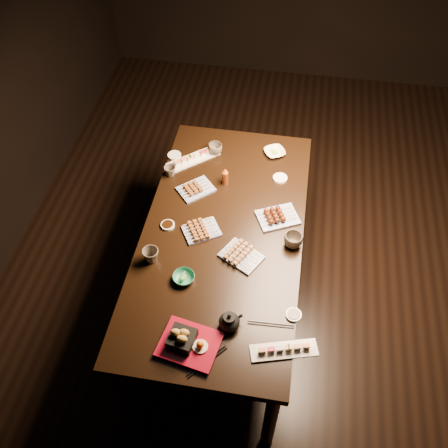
{
  "coord_description": "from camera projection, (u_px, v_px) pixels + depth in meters",
  "views": [
    {
      "loc": [
        -0.1,
        -2.09,
        2.93
      ],
      "look_at": [
        -0.41,
        -0.29,
        0.77
      ],
      "focal_mm": 40.0,
      "sensor_mm": 36.0,
      "label": 1
    }
  ],
  "objects": [
    {
      "name": "teacup_far_right",
      "position": [
        215.0,
        149.0,
        3.22
      ],
      "size": [
        0.13,
        0.13,
        0.07
      ],
      "primitive_type": "imported",
      "rotation": [
        0.0,
        0.0,
        0.61
      ],
      "color": "#51493E",
      "rests_on": "dining_table"
    },
    {
      "name": "yakitori_plate_center",
      "position": [
        201.0,
        229.0,
        2.8
      ],
      "size": [
        0.24,
        0.22,
        0.05
      ],
      "primitive_type": null,
      "rotation": [
        0.0,
        0.0,
        0.54
      ],
      "color": "#828EB6",
      "rests_on": "dining_table"
    },
    {
      "name": "chopsticks_near",
      "position": [
        207.0,
        361.0,
        2.31
      ],
      "size": [
        0.17,
        0.19,
        0.01
      ],
      "primitive_type": null,
      "rotation": [
        0.0,
        0.0,
        0.86
      ],
      "color": "black",
      "rests_on": "dining_table"
    },
    {
      "name": "sauce_dish_west",
      "position": [
        168.0,
        225.0,
        2.84
      ],
      "size": [
        0.09,
        0.09,
        0.01
      ],
      "primitive_type": "cylinder",
      "rotation": [
        0.0,
        0.0,
        0.22
      ],
      "color": "white",
      "rests_on": "dining_table"
    },
    {
      "name": "sauce_dish_nw",
      "position": [
        174.0,
        155.0,
        3.22
      ],
      "size": [
        0.1,
        0.1,
        0.02
      ],
      "primitive_type": "cylinder",
      "rotation": [
        0.0,
        0.0,
        0.16
      ],
      "color": "white",
      "rests_on": "dining_table"
    },
    {
      "name": "chopsticks_se",
      "position": [
        271.0,
        324.0,
        2.43
      ],
      "size": [
        0.23,
        0.03,
        0.01
      ],
      "primitive_type": null,
      "rotation": [
        0.0,
        0.0,
        0.05
      ],
      "color": "black",
      "rests_on": "dining_table"
    },
    {
      "name": "ground",
      "position": [
        287.0,
        270.0,
        3.56
      ],
      "size": [
        5.0,
        5.0,
        0.0
      ],
      "primitive_type": "plane",
      "color": "black",
      "rests_on": "ground"
    },
    {
      "name": "yakitori_plate_right",
      "position": [
        241.0,
        254.0,
        2.68
      ],
      "size": [
        0.26,
        0.24,
        0.05
      ],
      "primitive_type": null,
      "rotation": [
        0.0,
        0.0,
        -0.51
      ],
      "color": "#828EB6",
      "rests_on": "dining_table"
    },
    {
      "name": "sushi_platter_far",
      "position": [
        193.0,
        157.0,
        3.19
      ],
      "size": [
        0.33,
        0.3,
        0.04
      ],
      "primitive_type": null,
      "rotation": [
        0.0,
        0.0,
        3.85
      ],
      "color": "white",
      "rests_on": "dining_table"
    },
    {
      "name": "teapot",
      "position": [
        229.0,
        321.0,
        2.39
      ],
      "size": [
        0.17,
        0.17,
        0.1
      ],
      "primitive_type": null,
      "rotation": [
        0.0,
        0.0,
        0.59
      ],
      "color": "black",
      "rests_on": "dining_table"
    },
    {
      "name": "sushi_platter_near",
      "position": [
        284.0,
        349.0,
        2.33
      ],
      "size": [
        0.33,
        0.17,
        0.04
      ],
      "primitive_type": null,
      "rotation": [
        0.0,
        0.0,
        0.28
      ],
      "color": "white",
      "rests_on": "dining_table"
    },
    {
      "name": "yakitori_plate_left",
      "position": [
        196.0,
        187.0,
        3.01
      ],
      "size": [
        0.25,
        0.25,
        0.05
      ],
      "primitive_type": null,
      "rotation": [
        0.0,
        0.0,
        0.73
      ],
      "color": "#828EB6",
      "rests_on": "dining_table"
    },
    {
      "name": "edamame_bowl_green",
      "position": [
        184.0,
        278.0,
        2.59
      ],
      "size": [
        0.15,
        0.15,
        0.04
      ],
      "primitive_type": "imported",
      "rotation": [
        0.0,
        0.0,
        0.41
      ],
      "color": "#297D5E",
      "rests_on": "dining_table"
    },
    {
      "name": "tsukune_plate",
      "position": [
        278.0,
        215.0,
        2.86
      ],
      "size": [
        0.28,
        0.25,
        0.06
      ],
      "primitive_type": null,
      "rotation": [
        0.0,
        0.0,
        0.45
      ],
      "color": "#828EB6",
      "rests_on": "dining_table"
    },
    {
      "name": "teacup_mid_right",
      "position": [
        293.0,
        240.0,
        2.72
      ],
      "size": [
        0.14,
        0.14,
        0.08
      ],
      "primitive_type": "imported",
      "rotation": [
        0.0,
        0.0,
        0.42
      ],
      "color": "#51493E",
      "rests_on": "dining_table"
    },
    {
      "name": "edamame_bowl_cream",
      "position": [
        275.0,
        152.0,
        3.23
      ],
      "size": [
        0.18,
        0.18,
        0.03
      ],
      "primitive_type": "imported",
      "rotation": [
        0.0,
        0.0,
        0.52
      ],
      "color": "#F9EDCB",
      "rests_on": "dining_table"
    },
    {
      "name": "condiment_bottle",
      "position": [
        225.0,
        176.0,
        3.02
      ],
      "size": [
        0.05,
        0.05,
        0.12
      ],
      "primitive_type": "cylinder",
      "rotation": [
        0.0,
        0.0,
        0.46
      ],
      "color": "#63270D",
      "rests_on": "dining_table"
    },
    {
      "name": "teacup_near_left",
      "position": [
        151.0,
        255.0,
        2.66
      ],
      "size": [
        0.12,
        0.12,
        0.08
      ],
      "primitive_type": "imported",
      "rotation": [
        0.0,
        0.0,
        0.48
      ],
      "color": "#51493E",
      "rests_on": "dining_table"
    },
    {
      "name": "sauce_dish_east",
      "position": [
        280.0,
        178.0,
        3.08
      ],
      "size": [
        0.12,
        0.12,
        0.02
      ],
      "primitive_type": "cylinder",
      "rotation": [
        0.0,
        0.0,
        0.52
      ],
      "color": "white",
      "rests_on": "dining_table"
    },
    {
      "name": "dining_table",
      "position": [
        223.0,
        271.0,
        3.1
      ],
      "size": [
        1.23,
        1.94,
        0.75
      ],
      "primitive_type": "cube",
      "rotation": [
        0.0,
        0.0,
        0.2
      ],
      "color": "black",
      "rests_on": "ground"
    },
    {
      "name": "sauce_dish_se",
      "position": [
        294.0,
        315.0,
        2.46
      ],
      "size": [
        0.09,
        0.09,
        0.01
      ],
      "primitive_type": "cylinder",
      "rotation": [
        0.0,
        0.0,
        -0.13
      ],
      "color": "white",
      "rests_on": "dining_table"
    },
    {
      "name": "tempura_tray",
      "position": [
        189.0,
        340.0,
        2.32
      ],
      "size": [
        0.31,
        0.27,
        0.1
      ],
      "primitive_type": null,
      "rotation": [
        0.0,
        0.0,
        -0.18
      ],
      "color": "black",
      "rests_on": "dining_table"
    },
    {
      "name": "teacup_far_left",
      "position": [
        170.0,
        171.0,
        3.09
      ],
      "size": [
        0.08,
        0.08,
        0.07
      ],
      "primitive_type": "imported",
      "rotation": [
        0.0,
        0.0,
        -0.05
      ],
      "color": "#51493E",
      "rests_on": "dining_table"
    }
  ]
}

